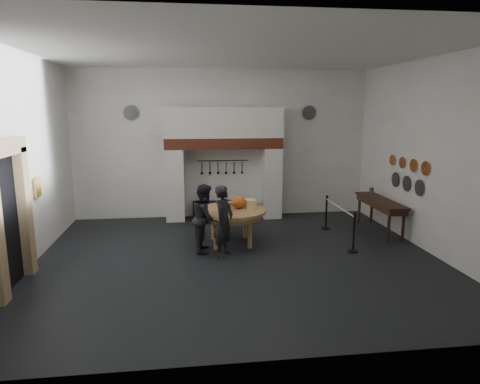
{
  "coord_description": "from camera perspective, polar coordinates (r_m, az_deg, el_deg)",
  "views": [
    {
      "loc": [
        -1.13,
        -9.12,
        3.36
      ],
      "look_at": [
        0.15,
        0.93,
        1.35
      ],
      "focal_mm": 32.0,
      "sensor_mm": 36.0,
      "label": 1
    }
  ],
  "objects": [
    {
      "name": "visitor_near",
      "position": [
        9.74,
        -2.19,
        -3.89
      ],
      "size": [
        0.65,
        0.72,
        1.64
      ],
      "primitive_type": "imported",
      "rotation": [
        0.0,
        0.0,
        1.01
      ],
      "color": "black",
      "rests_on": "floor"
    },
    {
      "name": "copper_pan_c",
      "position": [
        11.91,
        20.83,
        3.69
      ],
      "size": [
        0.03,
        0.3,
        0.3
      ],
      "primitive_type": "cylinder",
      "rotation": [
        0.0,
        1.57,
        0.0
      ],
      "color": "#C6662D",
      "rests_on": "wall_right"
    },
    {
      "name": "door_recess",
      "position": [
        9.03,
        -28.8,
        -3.71
      ],
      "size": [
        0.04,
        1.1,
        2.5
      ],
      "primitive_type": "cube",
      "color": "black",
      "rests_on": "floor"
    },
    {
      "name": "floor",
      "position": [
        9.79,
        -0.2,
        -8.86
      ],
      "size": [
        9.0,
        8.0,
        0.02
      ],
      "primitive_type": "cube",
      "color": "black",
      "rests_on": "ground"
    },
    {
      "name": "side_table",
      "position": [
        12.23,
        18.23,
        -1.1
      ],
      "size": [
        0.55,
        2.2,
        0.06
      ],
      "primitive_type": "cube",
      "color": "#382014",
      "rests_on": "floor"
    },
    {
      "name": "pumpkin",
      "position": [
        10.68,
        -0.2,
        -1.37
      ],
      "size": [
        0.36,
        0.36,
        0.31
      ],
      "primitive_type": "ellipsoid",
      "color": "#CB551C",
      "rests_on": "work_table"
    },
    {
      "name": "barrier_post_near",
      "position": [
        10.42,
        14.93,
        -5.39
      ],
      "size": [
        0.05,
        0.05,
        0.9
      ],
      "primitive_type": "cylinder",
      "color": "black",
      "rests_on": "floor"
    },
    {
      "name": "hearth_brick_band",
      "position": [
        12.86,
        -2.22,
        6.53
      ],
      "size": [
        3.5,
        0.72,
        0.32
      ],
      "primitive_type": "cube",
      "color": "#9E442B",
      "rests_on": "chimney_pier_left"
    },
    {
      "name": "pewter_plate_right",
      "position": [
        12.24,
        20.02,
        1.56
      ],
      "size": [
        0.03,
        0.4,
        0.4
      ],
      "primitive_type": "cylinder",
      "rotation": [
        0.0,
        1.57,
        0.0
      ],
      "color": "#4C4C51",
      "rests_on": "wall_right"
    },
    {
      "name": "visitor_far",
      "position": [
        10.1,
        -4.65,
        -3.45
      ],
      "size": [
        0.69,
        0.84,
        1.61
      ],
      "primitive_type": "imported",
      "rotation": [
        0.0,
        0.0,
        1.47
      ],
      "color": "black",
      "rests_on": "floor"
    },
    {
      "name": "utensil_rail",
      "position": [
        13.19,
        -2.31,
        4.2
      ],
      "size": [
        1.6,
        0.02,
        0.02
      ],
      "primitive_type": "cylinder",
      "rotation": [
        0.0,
        1.57,
        0.0
      ],
      "color": "black",
      "rests_on": "wall_back"
    },
    {
      "name": "wall_back",
      "position": [
        13.22,
        -2.35,
        6.4
      ],
      "size": [
        9.0,
        0.02,
        4.5
      ],
      "primitive_type": "cube",
      "color": "white",
      "rests_on": "floor"
    },
    {
      "name": "pewter_plate_left",
      "position": [
        11.2,
        22.79,
        0.52
      ],
      "size": [
        0.03,
        0.4,
        0.4
      ],
      "primitive_type": "cylinder",
      "rotation": [
        0.0,
        1.57,
        0.0
      ],
      "color": "#4C4C51",
      "rests_on": "wall_right"
    },
    {
      "name": "wall_left",
      "position": [
        9.79,
        -27.41,
        3.45
      ],
      "size": [
        0.02,
        8.0,
        4.5
      ],
      "primitive_type": "cube",
      "color": "white",
      "rests_on": "floor"
    },
    {
      "name": "door_lintel",
      "position": [
        8.78,
        -29.11,
        5.17
      ],
      "size": [
        0.22,
        1.7,
        0.3
      ],
      "primitive_type": "cube",
      "color": "tan",
      "rests_on": "door_jamb_near"
    },
    {
      "name": "wall_right",
      "position": [
        10.78,
        24.35,
        4.32
      ],
      "size": [
        0.02,
        8.0,
        4.5
      ],
      "primitive_type": "cube",
      "color": "white",
      "rests_on": "floor"
    },
    {
      "name": "cheese_block_big",
      "position": [
        10.59,
        1.51,
        -1.69
      ],
      "size": [
        0.22,
        0.22,
        0.24
      ],
      "primitive_type": "cube",
      "color": "#E4DA88",
      "rests_on": "work_table"
    },
    {
      "name": "barrier_rope",
      "position": [
        11.22,
        13.13,
        -2.01
      ],
      "size": [
        0.04,
        2.0,
        0.04
      ],
      "primitive_type": "cylinder",
      "rotation": [
        1.57,
        0.0,
        0.0
      ],
      "color": "beige",
      "rests_on": "barrier_post_near"
    },
    {
      "name": "copper_pan_b",
      "position": [
        11.43,
        22.11,
        3.31
      ],
      "size": [
        0.03,
        0.32,
        0.32
      ],
      "primitive_type": "cylinder",
      "rotation": [
        0.0,
        1.57,
        0.0
      ],
      "color": "#C6662D",
      "rests_on": "wall_right"
    },
    {
      "name": "work_table",
      "position": [
        10.61,
        -1.21,
        -2.52
      ],
      "size": [
        1.83,
        1.83,
        0.07
      ],
      "primitive_type": "cylinder",
      "rotation": [
        0.0,
        0.0,
        -0.06
      ],
      "color": "tan",
      "rests_on": "floor"
    },
    {
      "name": "chimney_hood",
      "position": [
        12.83,
        -2.24,
        9.25
      ],
      "size": [
        3.5,
        0.7,
        0.9
      ],
      "primitive_type": "cube",
      "color": "silver",
      "rests_on": "hearth_brick_band"
    },
    {
      "name": "cheese_block_small",
      "position": [
        10.88,
        1.16,
        -1.44
      ],
      "size": [
        0.18,
        0.18,
        0.2
      ],
      "primitive_type": "cube",
      "color": "#DDCA84",
      "rests_on": "work_table"
    },
    {
      "name": "chimney_pier_right",
      "position": [
        13.23,
        4.2,
        1.25
      ],
      "size": [
        0.55,
        0.7,
        2.15
      ],
      "primitive_type": "cube",
      "color": "silver",
      "rests_on": "floor"
    },
    {
      "name": "copper_pan_d",
      "position": [
        12.39,
        19.65,
        4.04
      ],
      "size": [
        0.03,
        0.28,
        0.28
      ],
      "primitive_type": "cylinder",
      "rotation": [
        0.0,
        1.57,
        0.0
      ],
      "color": "#C6662D",
      "rests_on": "wall_right"
    },
    {
      "name": "chimney_pier_left",
      "position": [
        12.98,
        -8.68,
        0.95
      ],
      "size": [
        0.55,
        0.7,
        2.15
      ],
      "primitive_type": "cube",
      "color": "silver",
      "rests_on": "floor"
    },
    {
      "name": "copper_pan_a",
      "position": [
        10.96,
        23.5,
        2.9
      ],
      "size": [
        0.03,
        0.34,
        0.34
      ],
      "primitive_type": "cylinder",
      "rotation": [
        0.0,
        1.57,
        0.0
      ],
      "color": "#C6662D",
      "rests_on": "wall_right"
    },
    {
      "name": "wall_front",
      "position": [
        5.36,
        5.05,
        -0.77
      ],
      "size": [
        9.0,
        0.02,
        4.5
      ],
      "primitive_type": "cube",
      "color": "white",
      "rests_on": "floor"
    },
    {
      "name": "ceiling",
      "position": [
        9.26,
        -0.22,
        18.29
      ],
      "size": [
        9.0,
        8.0,
        0.02
      ],
      "primitive_type": "cube",
      "color": "silver",
      "rests_on": "wall_back"
    },
    {
      "name": "barrier_post_far",
      "position": [
        12.22,
        11.43,
        -2.78
      ],
      "size": [
        0.05,
        0.05,
        0.9
      ],
      "primitive_type": "cylinder",
      "color": "black",
      "rests_on": "floor"
    },
    {
      "name": "pewter_jug",
      "position": [
        12.73,
        17.13,
        0.08
      ],
      "size": [
        0.12,
        0.12,
        0.22
      ],
      "primitive_type": "cylinder",
      "color": "#535358",
      "rests_on": "side_table"
    },
    {
      "name": "door_jamb_far",
      "position": [
        9.62,
        -26.83,
        -2.37
      ],
      "size": [
        0.22,
        0.3,
        2.6
      ],
      "primitive_type": "cube",
      "color": "tan",
      "rests_on": "floor"
    },
    {
      "name": "wicker_basket",
      "position": [
        10.41,
        -1.95,
        -1.96
      ],
      "size": [
        0.34,
        0.34,
        0.22
      ],
      "primitive_type": "cone",
      "rotation": [
        3.14,
        0.0,
        -0.06
      ],
      "color": "olive",
      "rests_on": "work_table"
    },
    {
      "name": "pewter_plate_back_left",
      "position": [
        13.18,
        -14.34,
        10.19
      ],
      "size": [
        0.44,
        0.03,
        0.44
      ],
      "primitive_type": "cylinder",
      "rotation": [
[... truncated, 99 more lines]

